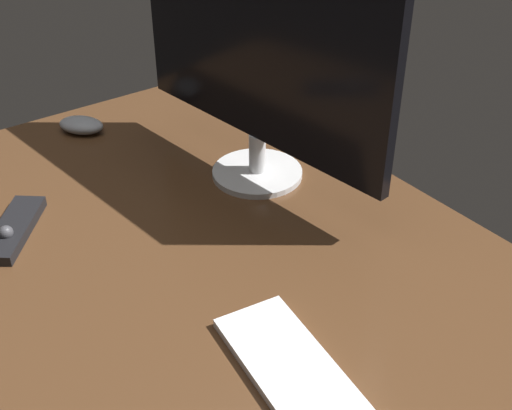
{
  "coord_description": "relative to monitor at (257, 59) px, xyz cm",
  "views": [
    {
      "loc": [
        72.01,
        -47.75,
        71.78
      ],
      "look_at": [
        -4.62,
        8.23,
        8.0
      ],
      "focal_mm": 47.12,
      "sensor_mm": 36.0,
      "label": 1
    }
  ],
  "objects": [
    {
      "name": "monitor",
      "position": [
        0.0,
        0.0,
        0.0
      ],
      "size": [
        61.1,
        17.93,
        44.56
      ],
      "rotation": [
        0.0,
        0.0,
        0.12
      ],
      "color": "silver",
      "rests_on": "desk"
    },
    {
      "name": "media_remote",
      "position": [
        -9.12,
        -46.11,
        -23.44
      ],
      "size": [
        17.8,
        16.03,
        3.58
      ],
      "rotation": [
        0.0,
        0.0,
        -0.69
      ],
      "color": "black",
      "rests_on": "desk"
    },
    {
      "name": "computer_mouse",
      "position": [
        -37.9,
        -20.51,
        -22.78
      ],
      "size": [
        11.94,
        11.23,
        3.43
      ],
      "primitive_type": "ellipsoid",
      "rotation": [
        0.0,
        0.0,
        0.66
      ],
      "color": "#999EA5",
      "rests_on": "desk"
    },
    {
      "name": "desk",
      "position": [
        20.3,
        -20.0,
        -25.49
      ],
      "size": [
        140.0,
        84.0,
        2.0
      ],
      "primitive_type": "cube",
      "color": "#4C301C",
      "rests_on": "ground"
    }
  ]
}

